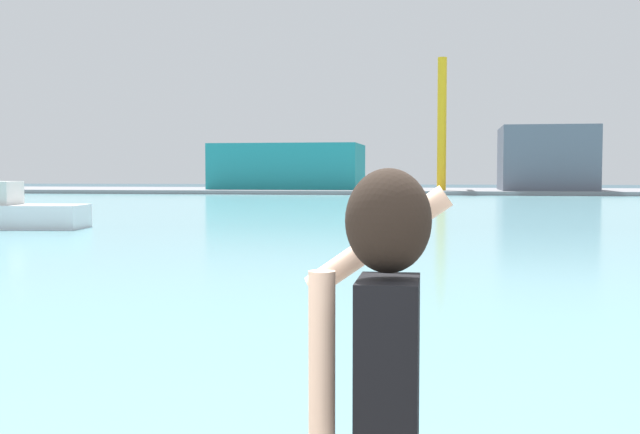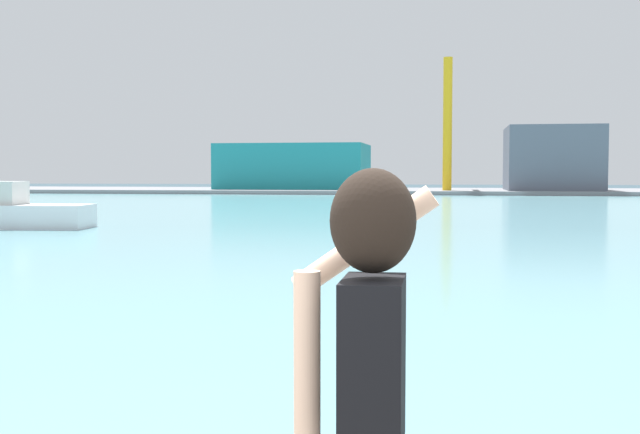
% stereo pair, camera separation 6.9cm
% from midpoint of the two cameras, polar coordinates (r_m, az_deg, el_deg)
% --- Properties ---
extents(ground_plane, '(220.00, 220.00, 0.00)m').
position_cam_midpoint_polar(ground_plane, '(52.03, 8.60, 0.54)').
color(ground_plane, '#334751').
extents(harbor_water, '(140.00, 100.00, 0.02)m').
position_cam_midpoint_polar(harbor_water, '(54.03, 8.64, 0.65)').
color(harbor_water, '#6BA8B2').
rests_on(harbor_water, ground_plane).
extents(far_shore_dock, '(140.00, 20.00, 0.45)m').
position_cam_midpoint_polar(far_shore_dock, '(94.00, 9.07, 1.85)').
color(far_shore_dock, gray).
rests_on(far_shore_dock, ground_plane).
extents(person_photographer, '(0.52, 0.55, 1.74)m').
position_cam_midpoint_polar(person_photographer, '(2.65, 4.37, -11.19)').
color(person_photographer, '#2D3342').
rests_on(person_photographer, quay_promenade).
extents(boat_moored, '(6.67, 3.08, 2.01)m').
position_cam_midpoint_polar(boat_moored, '(36.36, -21.41, 0.37)').
color(boat_moored, white).
rests_on(boat_moored, harbor_water).
extents(warehouse_left, '(17.58, 11.04, 5.39)m').
position_cam_midpoint_polar(warehouse_left, '(96.25, -1.86, 3.66)').
color(warehouse_left, teal).
rests_on(warehouse_left, far_shore_dock).
extents(warehouse_right, '(10.08, 10.86, 7.07)m').
position_cam_midpoint_polar(warehouse_right, '(92.16, 16.44, 4.07)').
color(warehouse_right, slate).
rests_on(warehouse_right, far_shore_dock).
extents(port_crane, '(1.00, 10.25, 14.59)m').
position_cam_midpoint_polar(port_crane, '(89.76, 9.22, 7.61)').
color(port_crane, yellow).
rests_on(port_crane, far_shore_dock).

